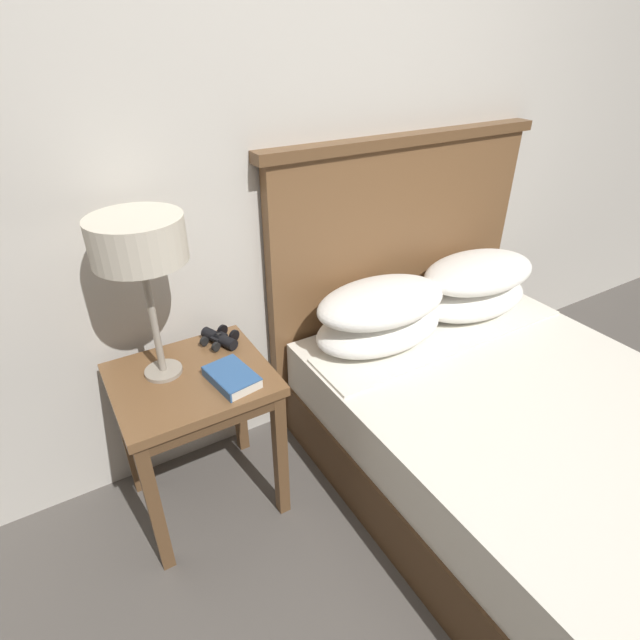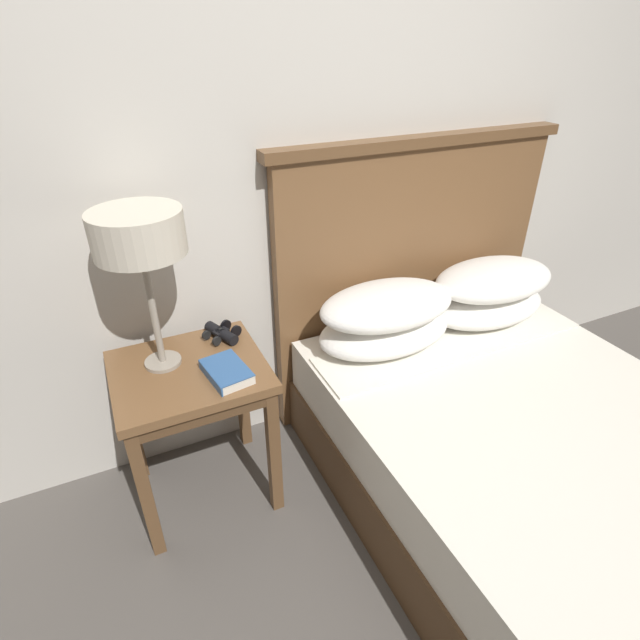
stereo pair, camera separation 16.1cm
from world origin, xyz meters
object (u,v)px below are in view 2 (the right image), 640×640
object	(u,v)px
bed	(530,450)
table_lamp	(139,237)
book_on_nightstand	(226,372)
nightstand	(192,389)
binoculars_pair	(222,333)

from	to	relation	value
bed	table_lamp	bearing A→B (deg)	150.17
book_on_nightstand	nightstand	bearing A→B (deg)	135.96
binoculars_pair	bed	bearing A→B (deg)	-38.64
nightstand	book_on_nightstand	size ratio (longest dim) A/B	2.98
bed	table_lamp	size ratio (longest dim) A/B	3.56
binoculars_pair	table_lamp	bearing A→B (deg)	-162.33
nightstand	bed	size ratio (longest dim) A/B	0.31
bed	book_on_nightstand	xyz separation A→B (m)	(-1.00, 0.51, 0.34)
book_on_nightstand	binoculars_pair	world-z (taller)	binoculars_pair
book_on_nightstand	table_lamp	bearing A→B (deg)	137.18
nightstand	table_lamp	bearing A→B (deg)	139.08
nightstand	book_on_nightstand	distance (m)	0.19
bed	book_on_nightstand	world-z (taller)	bed
nightstand	table_lamp	distance (m)	0.59
book_on_nightstand	bed	bearing A→B (deg)	-26.90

